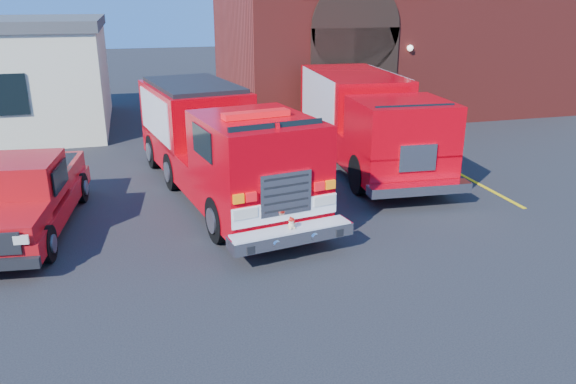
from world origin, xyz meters
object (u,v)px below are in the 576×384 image
object	(u,v)px
secondary_truck	(366,118)
fire_station	(385,16)
pickup_truck	(23,196)
fire_engine	(218,143)

from	to	relation	value
secondary_truck	fire_station	bearing A→B (deg)	62.89
fire_station	pickup_truck	xyz separation A→B (m)	(-14.55, -12.60, -3.41)
fire_station	fire_engine	world-z (taller)	fire_station
fire_station	pickup_truck	bearing A→B (deg)	-139.09
fire_engine	pickup_truck	distance (m)	4.93
pickup_truck	secondary_truck	size ratio (longest dim) A/B	0.66
fire_engine	secondary_truck	size ratio (longest dim) A/B	1.09
fire_station	secondary_truck	bearing A→B (deg)	-117.11
fire_station	pickup_truck	world-z (taller)	fire_station
fire_engine	secondary_truck	world-z (taller)	fire_engine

